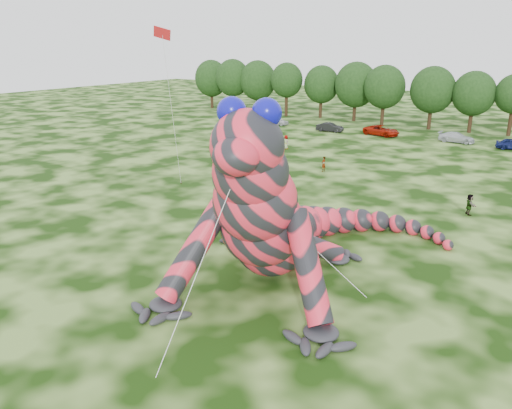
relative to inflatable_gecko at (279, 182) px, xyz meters
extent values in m
plane|color=#16330A|center=(3.78, -1.39, -5.25)|extent=(240.00, 240.00, 0.00)
cube|color=red|center=(-15.25, 7.16, 8.21)|extent=(1.60, 0.86, 1.17)
cylinder|color=silver|center=(-16.21, 8.89, 1.48)|extent=(0.02, 0.02, 14.03)
cylinder|color=#382314|center=(-17.16, 10.62, -5.13)|extent=(0.08, 0.08, 0.24)
imported|color=silver|center=(-28.00, 46.25, -4.63)|extent=(3.78, 1.76, 1.25)
imported|color=black|center=(-18.07, 44.92, -4.59)|extent=(4.16, 1.89, 1.33)
imported|color=#9B1405|center=(-10.46, 46.02, -4.53)|extent=(5.58, 3.41, 1.45)
imported|color=#B9BFC3|center=(-0.24, 46.57, -4.58)|extent=(4.64, 1.93, 1.34)
imported|color=gray|center=(-8.02, 22.36, -4.46)|extent=(0.44, 0.62, 1.59)
imported|color=gray|center=(7.48, 16.29, -4.43)|extent=(1.24, 1.56, 1.66)
imported|color=gray|center=(-17.10, 30.18, -4.39)|extent=(1.01, 0.90, 1.74)
camera|label=1|loc=(13.98, -23.44, 7.51)|focal=35.00mm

